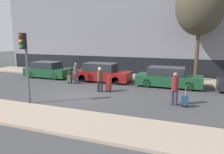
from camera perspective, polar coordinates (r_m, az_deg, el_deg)
ground_plane at (r=13.26m, az=-8.86°, el=-4.91°), size 80.00×80.00×0.00m
sidewalk_near at (r=10.32m, az=-19.47°, el=-9.43°), size 28.00×2.50×0.12m
sidewalk_far at (r=19.47m, az=1.48°, el=0.21°), size 28.00×3.00×0.12m
building_facade at (r=22.50m, az=4.58°, el=15.13°), size 28.00×2.46×10.81m
parked_car_0 at (r=19.94m, az=-16.36°, el=1.74°), size 4.04×1.86×1.38m
parked_car_1 at (r=17.33m, az=-2.66°, el=1.04°), size 4.49×1.72×1.47m
parked_car_2 at (r=15.91m, az=14.47°, el=-0.18°), size 4.50×1.74×1.40m
pedestrian_left at (r=16.57m, az=-9.41°, el=1.26°), size 0.35×0.34×1.59m
trolley_left at (r=16.90m, az=-11.05°, el=-0.44°), size 0.34×0.29×1.17m
pedestrian_center at (r=13.90m, az=-3.21°, el=-0.31°), size 0.34×0.34×1.59m
trolley_center at (r=14.00m, az=-0.93°, el=-2.50°), size 0.34×0.29×1.13m
pedestrian_right at (r=11.56m, az=16.10°, el=-2.47°), size 0.34×0.34×1.71m
trolley_right at (r=11.53m, az=18.51°, el=-5.80°), size 0.34×0.29×1.13m
traffic_light at (r=11.91m, az=-21.82°, el=5.58°), size 0.28×0.47×3.67m
bare_tree_near_crossing at (r=18.39m, az=22.05°, el=16.82°), size 3.62×3.62×7.89m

